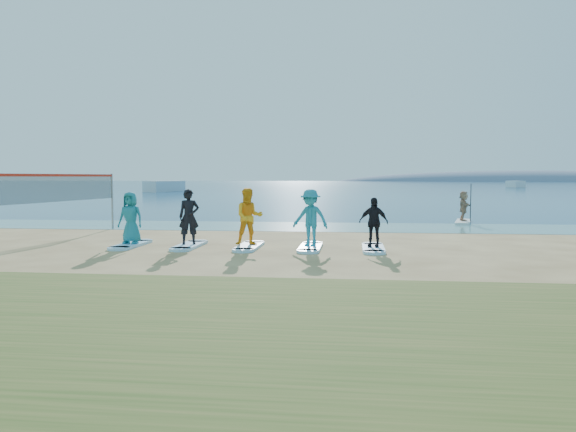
# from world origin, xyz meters

# --- Properties ---
(ground) EXTENTS (600.00, 600.00, 0.00)m
(ground) POSITION_xyz_m (0.00, 0.00, 0.00)
(ground) COLOR tan
(ground) RESTS_ON ground
(shallow_water) EXTENTS (600.00, 600.00, 0.00)m
(shallow_water) POSITION_xyz_m (0.00, 10.50, 0.01)
(shallow_water) COLOR teal
(shallow_water) RESTS_ON ground
(ocean) EXTENTS (600.00, 600.00, 0.00)m
(ocean) POSITION_xyz_m (0.00, 160.00, 0.01)
(ocean) COLOR navy
(ocean) RESTS_ON ground
(island_ridge) EXTENTS (220.00, 56.00, 18.00)m
(island_ridge) POSITION_xyz_m (95.00, 300.00, 0.00)
(island_ridge) COLOR slate
(island_ridge) RESTS_ON ground
(volleyball_net) EXTENTS (1.13, 9.03, 2.50)m
(volleyball_net) POSITION_xyz_m (-10.51, 4.04, 1.90)
(volleyball_net) COLOR gray
(volleyball_net) RESTS_ON ground
(paddleboard) EXTENTS (1.34, 3.08, 0.12)m
(paddleboard) POSITION_xyz_m (6.51, 13.60, 0.06)
(paddleboard) COLOR silver
(paddleboard) RESTS_ON ground
(paddleboarder) EXTENTS (0.47, 1.41, 1.52)m
(paddleboarder) POSITION_xyz_m (6.51, 13.60, 0.88)
(paddleboarder) COLOR tan
(paddleboarder) RESTS_ON paddleboard
(boat_offshore_a) EXTENTS (5.22, 7.47, 1.72)m
(boat_offshore_a) POSITION_xyz_m (-28.87, 70.23, 0.00)
(boat_offshore_a) COLOR silver
(boat_offshore_a) RESTS_ON ground
(boat_offshore_b) EXTENTS (3.08, 5.47, 1.49)m
(boat_offshore_b) POSITION_xyz_m (36.94, 114.67, 0.00)
(boat_offshore_b) COLOR silver
(boat_offshore_b) RESTS_ON ground
(surfboard_0) EXTENTS (0.70, 2.20, 0.09)m
(surfboard_0) POSITION_xyz_m (-6.63, 2.43, 0.04)
(surfboard_0) COLOR #A4DBFF
(surfboard_0) RESTS_ON ground
(student_0) EXTENTS (0.90, 0.63, 1.76)m
(student_0) POSITION_xyz_m (-6.63, 2.43, 0.97)
(student_0) COLOR teal
(student_0) RESTS_ON surfboard_0
(surfboard_1) EXTENTS (0.70, 2.20, 0.09)m
(surfboard_1) POSITION_xyz_m (-4.58, 2.43, 0.04)
(surfboard_1) COLOR #A4DBFF
(surfboard_1) RESTS_ON ground
(student_1) EXTENTS (0.79, 0.65, 1.85)m
(student_1) POSITION_xyz_m (-4.58, 2.43, 1.02)
(student_1) COLOR black
(student_1) RESTS_ON surfboard_1
(surfboard_2) EXTENTS (0.70, 2.20, 0.09)m
(surfboard_2) POSITION_xyz_m (-2.54, 2.43, 0.04)
(surfboard_2) COLOR #A4DBFF
(surfboard_2) RESTS_ON ground
(student_2) EXTENTS (1.07, 0.93, 1.90)m
(student_2) POSITION_xyz_m (-2.54, 2.43, 1.04)
(student_2) COLOR #FFA61A
(student_2) RESTS_ON surfboard_2
(surfboard_3) EXTENTS (0.70, 2.20, 0.09)m
(surfboard_3) POSITION_xyz_m (-0.49, 2.43, 0.04)
(surfboard_3) COLOR #A4DBFF
(surfboard_3) RESTS_ON ground
(student_3) EXTENTS (1.36, 1.03, 1.86)m
(student_3) POSITION_xyz_m (-0.49, 2.43, 1.02)
(student_3) COLOR teal
(student_3) RESTS_ON surfboard_3
(surfboard_4) EXTENTS (0.70, 2.20, 0.09)m
(surfboard_4) POSITION_xyz_m (1.56, 2.43, 0.04)
(surfboard_4) COLOR #A4DBFF
(surfboard_4) RESTS_ON ground
(student_4) EXTENTS (1.00, 0.57, 1.61)m
(student_4) POSITION_xyz_m (1.56, 2.43, 0.89)
(student_4) COLOR black
(student_4) RESTS_ON surfboard_4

